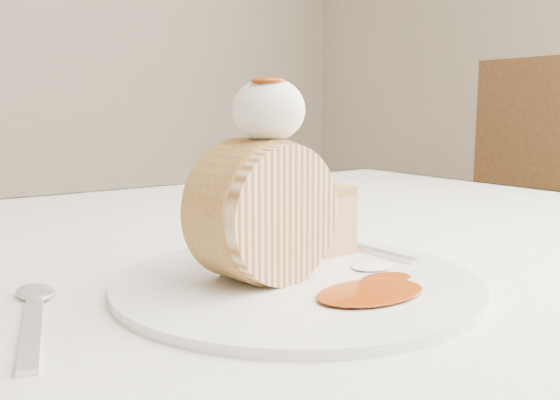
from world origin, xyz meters
TOP-DOWN VIEW (x-y plane):
  - table at (0.00, 0.20)m, footprint 1.40×0.90m
  - chair_end at (1.00, 0.44)m, footprint 0.52×0.52m
  - plate at (-0.00, -0.00)m, footprint 0.31×0.31m
  - roulade_slice at (-0.02, 0.01)m, footprint 0.12×0.08m
  - cake_chunk at (0.06, 0.06)m, footprint 0.07×0.06m
  - whipped_cream at (-0.02, 0.01)m, footprint 0.06×0.06m
  - caramel_drizzle at (-0.02, 0.00)m, footprint 0.03×0.02m
  - caramel_pool at (0.02, -0.07)m, footprint 0.09×0.06m
  - fork at (0.11, 0.03)m, footprint 0.03×0.18m
  - spoon at (-0.21, 0.01)m, footprint 0.07×0.16m

SIDE VIEW (x-z plane):
  - chair_end at x=1.00m, z-range 0.07..1.08m
  - table at x=0.00m, z-range 0.29..1.04m
  - spoon at x=-0.21m, z-range 0.75..0.75m
  - plate at x=0.00m, z-range 0.75..0.76m
  - fork at x=0.11m, z-range 0.76..0.76m
  - caramel_pool at x=0.02m, z-range 0.76..0.76m
  - cake_chunk at x=0.06m, z-range 0.76..0.81m
  - roulade_slice at x=-0.02m, z-range 0.76..0.87m
  - whipped_cream at x=-0.02m, z-range 0.87..0.92m
  - caramel_drizzle at x=-0.02m, z-range 0.92..0.93m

